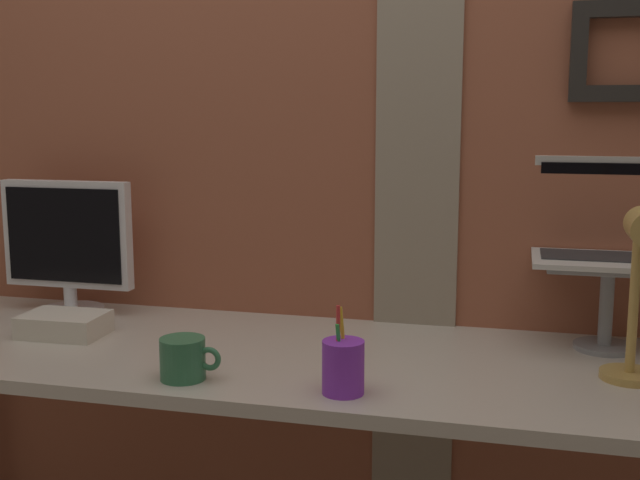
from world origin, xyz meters
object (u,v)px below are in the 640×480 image
object	(u,v)px
monitor	(67,242)
coffee_mug	(184,359)
pen_cup	(343,366)
laptop	(607,231)
desk_lamp	(640,277)

from	to	relation	value
monitor	coffee_mug	size ratio (longest dim) A/B	2.83
pen_cup	laptop	bearing A→B (deg)	43.74
pen_cup	monitor	bearing A→B (deg)	153.52
laptop	monitor	bearing A→B (deg)	-177.04
coffee_mug	laptop	bearing A→B (deg)	30.27
desk_lamp	coffee_mug	distance (m)	0.93
monitor	laptop	size ratio (longest dim) A/B	1.09
laptop	desk_lamp	xyz separation A→B (m)	(0.03, -0.33, -0.04)
monitor	desk_lamp	size ratio (longest dim) A/B	1.02
laptop	desk_lamp	world-z (taller)	laptop
desk_lamp	laptop	bearing A→B (deg)	95.16
monitor	pen_cup	size ratio (longest dim) A/B	2.10
laptop	pen_cup	size ratio (longest dim) A/B	1.93
desk_lamp	coffee_mug	xyz separation A→B (m)	(-0.90, -0.17, -0.18)
desk_lamp	pen_cup	distance (m)	0.61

